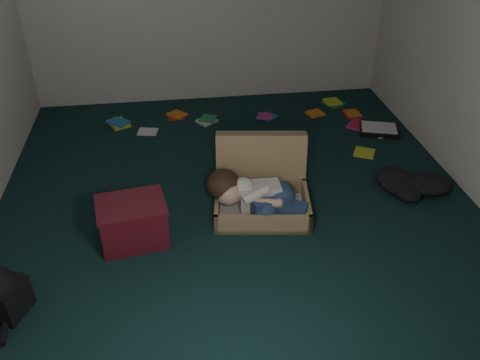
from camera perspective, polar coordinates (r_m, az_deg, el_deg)
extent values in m
plane|color=black|center=(4.28, -0.29, -2.84)|extent=(4.50, 4.50, 0.00)
plane|color=silver|center=(1.76, 9.98, -11.04)|extent=(4.50, 0.00, 4.50)
cube|color=#9F8057|center=(4.14, 2.48, -2.86)|extent=(0.83, 0.64, 0.17)
cube|color=silver|center=(4.16, 2.46, -3.36)|extent=(0.75, 0.57, 0.02)
cube|color=#9F8057|center=(4.33, 2.36, 1.85)|extent=(0.78, 0.34, 0.56)
cube|color=beige|center=(4.06, 2.21, -1.95)|extent=(0.33, 0.19, 0.24)
sphere|color=tan|center=(4.00, -1.25, -1.45)|extent=(0.21, 0.21, 0.21)
ellipsoid|color=black|center=(4.02, -1.86, -0.53)|extent=(0.27, 0.29, 0.24)
ellipsoid|color=navy|center=(4.08, 4.49, -1.85)|extent=(0.25, 0.29, 0.24)
cube|color=navy|center=(3.98, 3.35, -2.97)|extent=(0.31, 0.20, 0.15)
cube|color=navy|center=(4.00, 5.68, -3.36)|extent=(0.29, 0.23, 0.12)
sphere|color=white|center=(4.05, 7.07, -3.32)|extent=(0.12, 0.12, 0.12)
sphere|color=white|center=(4.00, 7.18, -4.09)|extent=(0.11, 0.11, 0.11)
cylinder|color=tan|center=(3.92, 3.09, -2.54)|extent=(0.20, 0.09, 0.07)
cube|color=#53101C|center=(3.91, -11.92, -4.78)|extent=(0.53, 0.44, 0.32)
cube|color=#53101C|center=(3.81, -12.21, -2.73)|extent=(0.56, 0.47, 0.02)
cube|color=black|center=(5.60, 15.30, 5.47)|extent=(0.47, 0.40, 0.05)
cube|color=white|center=(5.59, 15.34, 5.73)|extent=(0.42, 0.36, 0.01)
cube|color=#BFD125|center=(5.71, -13.47, 6.15)|extent=(0.20, 0.15, 0.02)
cube|color=red|center=(5.79, -7.26, 7.18)|extent=(0.25, 0.24, 0.02)
cube|color=silver|center=(5.63, -3.75, 6.61)|extent=(0.20, 0.24, 0.02)
cube|color=#206AAD|center=(5.72, 3.05, 7.09)|extent=(0.21, 0.24, 0.02)
cube|color=orange|center=(5.86, 8.45, 7.41)|extent=(0.25, 0.24, 0.02)
cube|color=#21793E|center=(6.14, 10.47, 8.46)|extent=(0.21, 0.17, 0.02)
cube|color=#A42981|center=(5.67, 12.96, 6.01)|extent=(0.25, 0.25, 0.02)
cube|color=beige|center=(5.57, 15.81, 5.07)|extent=(0.19, 0.23, 0.02)
cube|color=#BFD125|center=(5.15, 13.79, 3.00)|extent=(0.22, 0.25, 0.02)
cube|color=red|center=(5.91, 12.47, 7.21)|extent=(0.25, 0.23, 0.02)
cube|color=silver|center=(5.49, -10.31, 5.38)|extent=(0.23, 0.18, 0.02)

